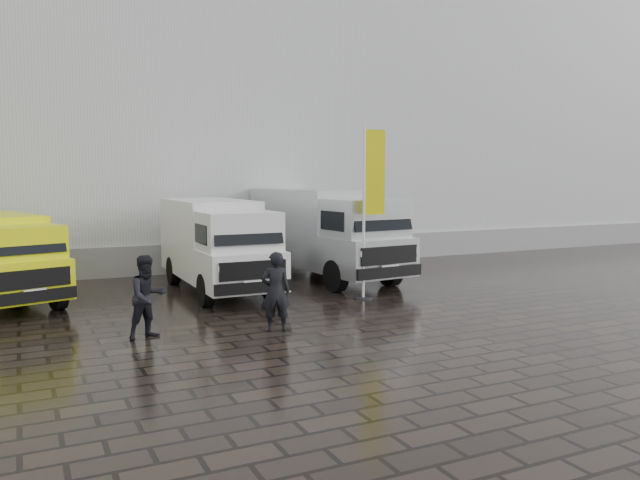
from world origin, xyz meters
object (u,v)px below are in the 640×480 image
at_px(flagpole, 370,202).
at_px(wheelie_bin, 390,248).
at_px(person_front, 276,292).
at_px(person_tent, 148,297).
at_px(van_white, 218,246).
at_px(van_silver, 326,235).
at_px(van_yellow, 0,260).

relative_size(flagpole, wheelie_bin, 4.40).
relative_size(person_front, person_tent, 1.01).
xyz_separation_m(van_white, wheelie_bin, (7.85, 3.36, -0.76)).
distance_m(flagpole, person_tent, 6.63).
relative_size(van_white, van_silver, 0.90).
height_order(flagpole, person_tent, flagpole).
bearing_deg(wheelie_bin, van_white, -141.68).
distance_m(van_yellow, person_front, 7.71).
bearing_deg(van_yellow, person_front, -63.81).
xyz_separation_m(van_yellow, person_tent, (2.75, -5.00, -0.30)).
distance_m(van_silver, wheelie_bin, 5.02).
relative_size(flagpole, person_front, 2.76).
bearing_deg(van_silver, person_tent, -147.51).
height_order(van_white, person_front, van_white).
relative_size(van_yellow, person_tent, 2.93).
bearing_deg(van_silver, person_front, -130.38).
height_order(van_yellow, van_silver, van_silver).
bearing_deg(person_front, flagpole, -129.92).
xyz_separation_m(van_yellow, van_silver, (9.25, 0.06, 0.29)).
xyz_separation_m(van_yellow, flagpole, (8.91, -3.28, 1.45)).
distance_m(person_front, person_tent, 2.60).
xyz_separation_m(van_silver, flagpole, (-0.34, -3.34, 1.16)).
bearing_deg(flagpole, wheelie_bin, 53.70).
xyz_separation_m(van_yellow, wheelie_bin, (13.36, 2.78, -0.61)).
relative_size(van_yellow, wheelie_bin, 4.63).
distance_m(van_silver, flagpole, 3.55).
distance_m(wheelie_bin, person_front, 11.67).
distance_m(van_white, person_front, 5.07).
distance_m(wheelie_bin, person_tent, 13.16).
bearing_deg(wheelie_bin, person_front, -118.77).
bearing_deg(flagpole, person_tent, -164.43).
bearing_deg(flagpole, van_silver, 84.20).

